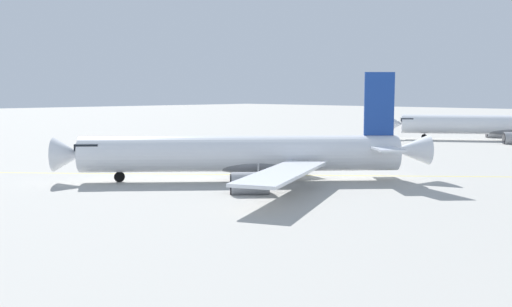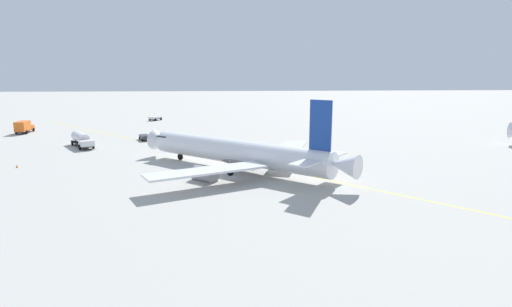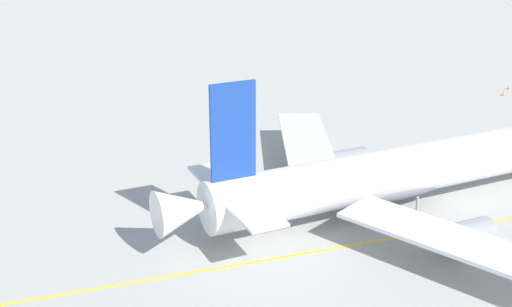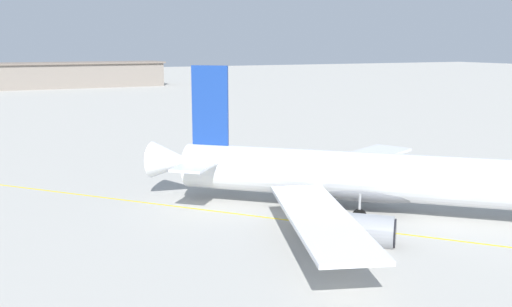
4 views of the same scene
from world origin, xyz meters
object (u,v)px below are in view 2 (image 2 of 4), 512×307
Objects in this scene: fuel_tanker_truck at (81,139)px; catering_truck_truck at (24,127)px; baggage_truck_truck at (145,137)px; airliner_main at (238,153)px; pushback_tug_truck at (155,118)px; safety_cone_near at (17,166)px.

catering_truck_truck reaches higher than fuel_tanker_truck.
airliner_main is at bearing 11.25° from baggage_truck_truck.
airliner_main reaches higher than baggage_truck_truck.
airliner_main reaches higher than pushback_tug_truck.
airliner_main reaches higher than catering_truck_truck.
pushback_tug_truck is (-24.27, 72.61, -1.94)m from airliner_main.
fuel_tanker_truck is 1.32× the size of catering_truck_truck.
catering_truck_truck reaches higher than baggage_truck_truck.
baggage_truck_truck is at bearing 60.06° from safety_cone_near.
safety_cone_near is at bearing -161.43° from catering_truck_truck.
baggage_truck_truck is 0.66× the size of catering_truck_truck.
pushback_tug_truck is (-4.15, 41.01, 0.08)m from baggage_truck_truck.
pushback_tug_truck is at bearing 164.53° from baggage_truck_truck.
catering_truck_truck is (-52.86, 45.53, -1.08)m from airliner_main.
fuel_tanker_truck is at bearing -158.70° from pushback_tug_truck.
baggage_truck_truck is 1.01× the size of pushback_tug_truck.
catering_truck_truck is (-21.29, 21.54, 0.07)m from fuel_tanker_truck.
baggage_truck_truck is (11.45, 7.61, -0.87)m from fuel_tanker_truck.
fuel_tanker_truck reaches higher than pushback_tug_truck.
safety_cone_near is (-3.96, -19.15, -1.31)m from fuel_tanker_truck.
safety_cone_near is at bearing -51.18° from baggage_truck_truck.
pushback_tug_truck is at bearing 140.50° from fuel_tanker_truck.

